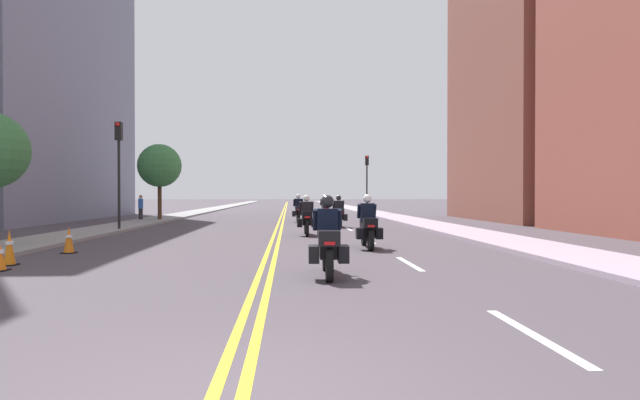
% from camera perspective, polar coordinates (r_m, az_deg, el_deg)
% --- Properties ---
extents(ground_plane, '(264.00, 264.00, 0.00)m').
position_cam_1_polar(ground_plane, '(51.66, -4.04, -1.20)').
color(ground_plane, '#453E45').
extents(sidewalk_left, '(2.39, 144.00, 0.12)m').
position_cam_1_polar(sidewalk_left, '(52.32, -12.61, -1.13)').
color(sidewalk_left, gray).
rests_on(sidewalk_left, ground).
extents(sidewalk_right, '(2.39, 144.00, 0.12)m').
position_cam_1_polar(sidewalk_right, '(52.17, 4.55, -1.12)').
color(sidewalk_right, '#A08F9F').
rests_on(sidewalk_right, ground).
extents(centreline_yellow_inner, '(0.12, 132.00, 0.01)m').
position_cam_1_polar(centreline_yellow_inner, '(51.67, -4.18, -1.20)').
color(centreline_yellow_inner, yellow).
rests_on(centreline_yellow_inner, ground).
extents(centreline_yellow_outer, '(0.12, 132.00, 0.01)m').
position_cam_1_polar(centreline_yellow_outer, '(51.66, -3.91, -1.20)').
color(centreline_yellow_outer, yellow).
rests_on(centreline_yellow_outer, ground).
extents(lane_dashes_white, '(0.14, 56.40, 0.01)m').
position_cam_1_polar(lane_dashes_white, '(32.80, 1.42, -2.22)').
color(lane_dashes_white, silver).
rests_on(lane_dashes_white, ground).
extents(building_left_1, '(7.64, 19.64, 24.17)m').
position_cam_1_polar(building_left_1, '(38.99, -30.13, 16.09)').
color(building_left_1, slate).
rests_on(building_left_1, ground).
extents(building_right_1, '(6.49, 12.47, 23.89)m').
position_cam_1_polar(building_right_1, '(36.44, 22.39, 17.01)').
color(building_right_1, brown).
rests_on(building_right_1, ground).
extents(motorcycle_0, '(0.77, 2.09, 1.61)m').
position_cam_1_polar(motorcycle_0, '(9.95, 0.88, -4.98)').
color(motorcycle_0, black).
rests_on(motorcycle_0, ground).
extents(motorcycle_1, '(0.77, 2.18, 1.63)m').
position_cam_1_polar(motorcycle_1, '(15.22, 5.40, -3.05)').
color(motorcycle_1, black).
rests_on(motorcycle_1, ground).
extents(motorcycle_2, '(0.76, 2.20, 1.61)m').
position_cam_1_polar(motorcycle_2, '(20.06, -1.53, -2.12)').
color(motorcycle_2, black).
rests_on(motorcycle_2, ground).
extents(motorcycle_3, '(0.76, 2.13, 1.59)m').
position_cam_1_polar(motorcycle_3, '(25.15, 2.14, -1.63)').
color(motorcycle_3, black).
rests_on(motorcycle_3, ground).
extents(motorcycle_4, '(0.77, 2.22, 1.66)m').
position_cam_1_polar(motorcycle_4, '(29.88, -2.46, -1.24)').
color(motorcycle_4, black).
rests_on(motorcycle_4, ground).
extents(motorcycle_5, '(0.78, 2.13, 1.62)m').
position_cam_1_polar(motorcycle_5, '(34.61, 0.54, -1.00)').
color(motorcycle_5, black).
rests_on(motorcycle_5, ground).
extents(traffic_cone_1, '(0.35, 0.35, 0.75)m').
position_cam_1_polar(traffic_cone_1, '(15.59, -26.49, -4.05)').
color(traffic_cone_1, black).
rests_on(traffic_cone_1, ground).
extents(traffic_cone_2, '(0.31, 0.31, 0.82)m').
position_cam_1_polar(traffic_cone_2, '(13.57, -31.64, -4.60)').
color(traffic_cone_2, black).
rests_on(traffic_cone_2, ground).
extents(traffic_light_near, '(0.28, 0.38, 4.82)m').
position_cam_1_polar(traffic_light_near, '(23.98, -21.76, 4.66)').
color(traffic_light_near, black).
rests_on(traffic_light_near, ground).
extents(traffic_light_far, '(0.28, 0.38, 4.89)m').
position_cam_1_polar(traffic_light_far, '(42.51, 5.32, 2.96)').
color(traffic_light_far, black).
rests_on(traffic_light_far, ground).
extents(pedestrian_0, '(0.24, 0.37, 1.61)m').
position_cam_1_polar(pedestrian_0, '(32.67, -19.59, -0.83)').
color(pedestrian_0, '#2B272D').
rests_on(pedestrian_0, ground).
extents(street_tree_0, '(2.63, 2.63, 4.72)m').
position_cam_1_polar(street_tree_0, '(32.43, -17.66, 3.70)').
color(street_tree_0, '#4D3421').
rests_on(street_tree_0, ground).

